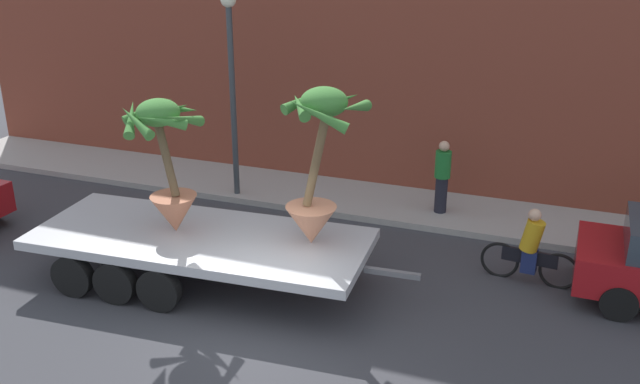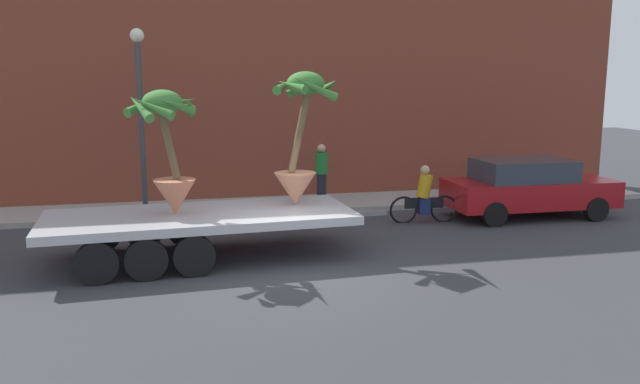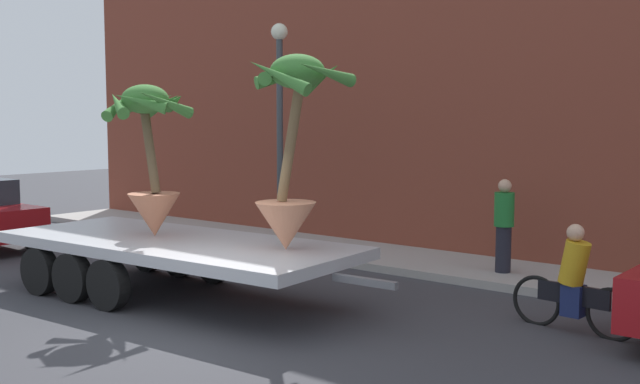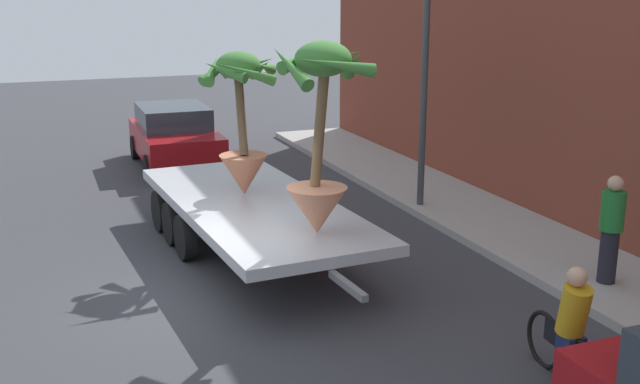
{
  "view_description": "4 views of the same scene",
  "coord_description": "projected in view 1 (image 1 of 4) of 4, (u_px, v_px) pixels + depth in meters",
  "views": [
    {
      "loc": [
        4.47,
        -9.06,
        6.49
      ],
      "look_at": [
        0.45,
        1.72,
        1.98
      ],
      "focal_mm": 39.24,
      "sensor_mm": 36.0,
      "label": 1
    },
    {
      "loc": [
        -2.2,
        -11.93,
        3.78
      ],
      "look_at": [
        0.79,
        1.33,
        1.31
      ],
      "focal_mm": 35.84,
      "sensor_mm": 36.0,
      "label": 2
    },
    {
      "loc": [
        7.58,
        -6.57,
        2.93
      ],
      "look_at": [
        0.55,
        2.17,
        1.83
      ],
      "focal_mm": 41.37,
      "sensor_mm": 36.0,
      "label": 3
    },
    {
      "loc": [
        10.64,
        -2.34,
        4.63
      ],
      "look_at": [
        0.31,
        1.7,
        1.63
      ],
      "focal_mm": 42.94,
      "sensor_mm": 36.0,
      "label": 4
    }
  ],
  "objects": [
    {
      "name": "potted_palm_middle",
      "position": [
        167.0,
        164.0,
        12.74
      ],
      "size": [
        1.5,
        1.46,
        2.54
      ],
      "color": "#C17251",
      "rests_on": "flatbed_trailer"
    },
    {
      "name": "cyclist",
      "position": [
        531.0,
        250.0,
        13.15
      ],
      "size": [
        1.84,
        0.38,
        1.54
      ],
      "color": "black",
      "rests_on": "ground"
    },
    {
      "name": "ground_plane",
      "position": [
        259.0,
        333.0,
        11.73
      ],
      "size": [
        60.0,
        60.0,
        0.0
      ],
      "primitive_type": "plane",
      "color": "#38383D"
    },
    {
      "name": "potted_palm_rear",
      "position": [
        317.0,
        171.0,
        12.16
      ],
      "size": [
        1.44,
        1.42,
        2.9
      ],
      "color": "tan",
      "rests_on": "flatbed_trailer"
    },
    {
      "name": "street_lamp",
      "position": [
        231.0,
        69.0,
        16.17
      ],
      "size": [
        0.36,
        0.36,
        4.83
      ],
      "color": "#383D42",
      "rests_on": "sidewalk"
    },
    {
      "name": "pedestrian_near_gate",
      "position": [
        442.0,
        175.0,
        15.88
      ],
      "size": [
        0.36,
        0.36,
        1.71
      ],
      "color": "black",
      "rests_on": "sidewalk"
    },
    {
      "name": "building_facade",
      "position": [
        390.0,
        5.0,
        16.88
      ],
      "size": [
        24.0,
        1.2,
        9.07
      ],
      "primitive_type": "cube",
      "color": "brown",
      "rests_on": "ground"
    },
    {
      "name": "flatbed_trailer",
      "position": [
        189.0,
        243.0,
        13.2
      ],
      "size": [
        7.39,
        2.9,
        0.98
      ],
      "color": "#B7BABF",
      "rests_on": "ground"
    },
    {
      "name": "sidewalk",
      "position": [
        365.0,
        201.0,
        17.02
      ],
      "size": [
        24.0,
        2.2,
        0.15
      ],
      "primitive_type": "cube",
      "color": "#A39E99",
      "rests_on": "ground"
    }
  ]
}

